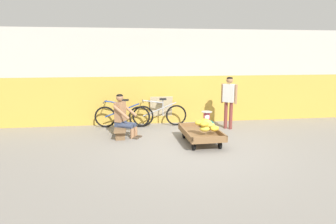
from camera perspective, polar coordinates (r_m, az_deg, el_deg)
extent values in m
plane|color=gray|center=(6.89, 5.44, -7.27)|extent=(80.00, 80.00, 0.00)
cube|color=gold|center=(9.48, 1.45, 2.54)|extent=(16.00, 0.30, 1.49)
cube|color=#B7B2A8|center=(9.37, 1.49, 11.41)|extent=(16.00, 0.30, 1.43)
cube|color=brown|center=(7.32, 6.39, -4.24)|extent=(0.89, 1.47, 0.05)
cube|color=brown|center=(7.20, 3.34, -3.83)|extent=(0.09, 1.44, 0.10)
cube|color=brown|center=(7.42, 9.37, -3.51)|extent=(0.09, 1.44, 0.10)
cube|color=brown|center=(7.96, 4.99, -2.40)|extent=(0.84, 0.07, 0.10)
cube|color=brown|center=(6.66, 8.09, -5.19)|extent=(0.84, 0.07, 0.10)
cylinder|color=black|center=(7.75, 3.07, -4.42)|extent=(0.06, 0.18, 0.18)
cylinder|color=black|center=(7.92, 7.53, -4.17)|extent=(0.06, 0.18, 0.18)
cylinder|color=black|center=(6.82, 5.00, -6.67)|extent=(0.06, 0.18, 0.18)
cylinder|color=black|center=(7.00, 10.01, -6.32)|extent=(0.06, 0.18, 0.18)
ellipsoid|color=gold|center=(7.44, 8.15, -2.54)|extent=(0.25, 0.20, 0.13)
ellipsoid|color=yellow|center=(7.73, 7.57, -1.98)|extent=(0.28, 0.24, 0.13)
ellipsoid|color=gold|center=(7.05, 7.11, -3.27)|extent=(0.27, 0.22, 0.13)
ellipsoid|color=gold|center=(7.12, 9.02, -3.18)|extent=(0.30, 0.28, 0.13)
ellipsoid|color=gold|center=(7.88, 7.18, -1.72)|extent=(0.25, 0.19, 0.13)
ellipsoid|color=gold|center=(7.08, 6.19, -2.11)|extent=(0.25, 0.19, 0.13)
ellipsoid|color=gold|center=(7.01, 7.05, -2.34)|extent=(0.30, 0.28, 0.13)
cube|color=brown|center=(7.99, -9.16, -2.92)|extent=(0.33, 1.11, 0.05)
cube|color=brown|center=(8.40, -9.03, -3.17)|extent=(0.24, 0.09, 0.22)
cube|color=brown|center=(7.66, -9.24, -4.60)|extent=(0.24, 0.09, 0.22)
cylinder|color=#9E704C|center=(7.90, -6.31, -3.84)|extent=(0.10, 0.10, 0.27)
cube|color=#4C3D2D|center=(7.90, -5.91, -4.69)|extent=(0.24, 0.19, 0.04)
cylinder|color=#38425B|center=(7.95, -7.61, -2.40)|extent=(0.41, 0.32, 0.13)
cylinder|color=#9E704C|center=(7.75, -6.95, -4.15)|extent=(0.10, 0.10, 0.27)
cube|color=#4C3D2D|center=(7.75, -6.54, -5.02)|extent=(0.24, 0.19, 0.04)
cylinder|color=#38425B|center=(7.80, -8.27, -2.68)|extent=(0.41, 0.32, 0.13)
cube|color=#38425B|center=(7.97, -9.18, -2.26)|extent=(0.33, 0.35, 0.14)
cube|color=#9E704C|center=(7.90, -9.26, 0.07)|extent=(0.32, 0.37, 0.52)
cylinder|color=#9E704C|center=(7.98, -7.53, 0.42)|extent=(0.44, 0.30, 0.36)
cylinder|color=#9E704C|center=(7.65, -9.02, -0.10)|extent=(0.44, 0.30, 0.36)
sphere|color=#9E704C|center=(7.84, -9.34, 2.76)|extent=(0.19, 0.19, 0.19)
ellipsoid|color=black|center=(7.83, -9.35, 3.14)|extent=(0.17, 0.17, 0.09)
cube|color=#19847F|center=(8.38, 7.44, -2.87)|extent=(0.36, 0.28, 0.30)
cylinder|color=#28282D|center=(8.34, 7.47, -1.78)|extent=(0.20, 0.20, 0.03)
cube|color=#C6384C|center=(8.32, 7.49, -0.87)|extent=(0.16, 0.10, 0.24)
cylinder|color=white|center=(8.26, 7.59, -0.95)|extent=(0.13, 0.01, 0.13)
cylinder|color=#B2B5BA|center=(8.29, 7.51, 0.04)|extent=(0.30, 0.30, 0.01)
torus|color=black|center=(9.00, -12.06, -0.95)|extent=(0.64, 0.12, 0.64)
torus|color=black|center=(8.86, -5.56, -0.93)|extent=(0.64, 0.12, 0.64)
cylinder|color=#234299|center=(8.88, -8.87, 0.32)|extent=(1.03, 0.16, 0.43)
cylinder|color=#234299|center=(8.86, -8.24, 0.58)|extent=(0.04, 0.04, 0.48)
cylinder|color=#234299|center=(8.86, -10.23, 1.84)|extent=(0.61, 0.11, 0.12)
cube|color=black|center=(8.81, -8.29, 2.31)|extent=(0.21, 0.12, 0.05)
cylinder|color=black|center=(8.91, -12.18, 1.95)|extent=(0.08, 0.48, 0.03)
torus|color=black|center=(8.94, -4.87, -0.81)|extent=(0.64, 0.05, 0.64)
torus|color=black|center=(9.05, 1.59, -0.63)|extent=(0.64, 0.05, 0.64)
cylinder|color=#9EA0A5|center=(8.94, -1.63, 0.54)|extent=(1.03, 0.04, 0.43)
cylinder|color=#9EA0A5|center=(8.95, -0.99, 0.80)|extent=(0.04, 0.04, 0.48)
cylinder|color=#9EA0A5|center=(8.88, -2.95, 2.02)|extent=(0.61, 0.04, 0.12)
cube|color=black|center=(8.90, -1.00, 2.51)|extent=(0.20, 0.10, 0.05)
cylinder|color=black|center=(8.86, -4.92, 2.10)|extent=(0.03, 0.48, 0.03)
cube|color=#C6B289|center=(9.28, -1.35, 0.41)|extent=(0.70, 0.25, 0.88)
cylinder|color=brown|center=(8.79, 12.07, -0.70)|extent=(0.10, 0.10, 0.80)
cylinder|color=brown|center=(8.85, 11.11, -0.58)|extent=(0.10, 0.10, 0.80)
cube|color=silver|center=(8.71, 11.76, 3.61)|extent=(0.37, 0.36, 0.52)
cylinder|color=#9E704C|center=(8.63, 13.04, 3.36)|extent=(0.07, 0.07, 0.56)
cylinder|color=#9E704C|center=(8.79, 10.50, 3.60)|extent=(0.07, 0.07, 0.56)
sphere|color=#9E704C|center=(8.67, 11.86, 6.07)|extent=(0.19, 0.19, 0.19)
ellipsoid|color=black|center=(8.66, 11.87, 6.41)|extent=(0.17, 0.17, 0.09)
cube|color=silver|center=(7.98, 8.07, -3.84)|extent=(0.18, 0.12, 0.24)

